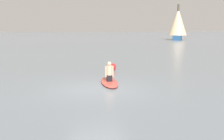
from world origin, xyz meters
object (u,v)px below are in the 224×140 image
Objects in this scene: person_paddler at (109,72)px; surfboard at (109,82)px; buoy_marker at (113,67)px; sailboat_center_horizon at (178,23)px.

surfboard is at bearing -13.30° from person_paddler.
surfboard is 6.10× the size of buoy_marker.
surfboard is 0.33× the size of sailboat_center_horizon.
surfboard is 0.48m from person_paddler.
sailboat_center_horizon is at bearing 155.60° from surfboard.
person_paddler reaches higher than buoy_marker.
buoy_marker is (1.56, 3.70, 0.17)m from surfboard.
sailboat_center_horizon is at bearing 51.11° from buoy_marker.
buoy_marker is at bearing 170.38° from surfboard.
person_paddler is 2.13× the size of buoy_marker.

